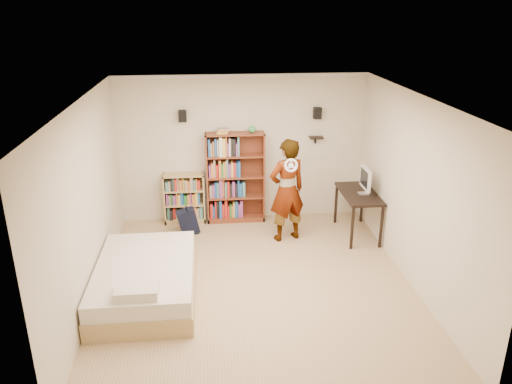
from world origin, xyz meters
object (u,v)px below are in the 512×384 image
(low_bookshelf, at_px, (184,198))
(person, at_px, (287,190))
(computer_desk, at_px, (357,214))
(daybed, at_px, (145,276))
(tall_bookshelf, at_px, (235,178))

(low_bookshelf, relative_size, person, 0.53)
(computer_desk, xyz_separation_m, daybed, (-3.50, -1.64, -0.09))
(daybed, xyz_separation_m, person, (2.23, 1.59, 0.59))
(low_bookshelf, xyz_separation_m, person, (1.76, -0.90, 0.42))
(low_bookshelf, relative_size, daybed, 0.45)
(computer_desk, height_order, person, person)
(low_bookshelf, height_order, person, person)
(computer_desk, distance_m, person, 1.36)
(computer_desk, height_order, daybed, computer_desk)
(tall_bookshelf, xyz_separation_m, daybed, (-1.41, -2.47, -0.54))
(low_bookshelf, distance_m, person, 2.02)
(tall_bookshelf, xyz_separation_m, person, (0.82, -0.88, 0.05))
(tall_bookshelf, height_order, computer_desk, tall_bookshelf)
(tall_bookshelf, relative_size, person, 0.94)
(low_bookshelf, xyz_separation_m, computer_desk, (3.03, -0.85, -0.08))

